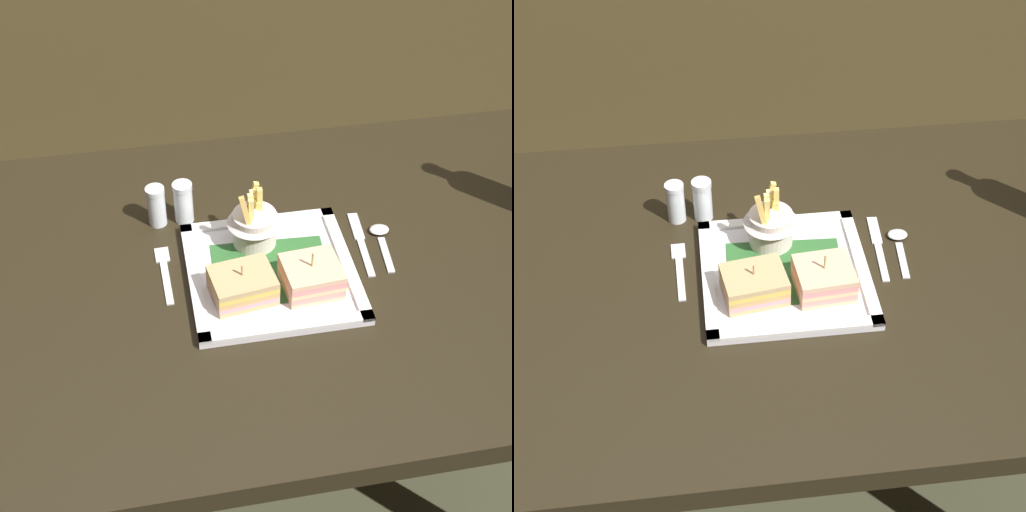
{
  "view_description": "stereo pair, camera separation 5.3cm",
  "coord_description": "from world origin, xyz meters",
  "views": [
    {
      "loc": [
        -0.13,
        -0.88,
        1.64
      ],
      "look_at": [
        0.02,
        -0.01,
        0.82
      ],
      "focal_mm": 51.79,
      "sensor_mm": 36.0,
      "label": 1
    },
    {
      "loc": [
        -0.08,
        -0.89,
        1.64
      ],
      "look_at": [
        0.02,
        -0.01,
        0.82
      ],
      "focal_mm": 51.79,
      "sensor_mm": 36.0,
      "label": 2
    }
  ],
  "objects": [
    {
      "name": "sandwich_half_right",
      "position": [
        0.1,
        -0.07,
        0.81
      ],
      "size": [
        0.1,
        0.09,
        0.07
      ],
      "color": "#E2B88C",
      "rests_on": "square_plate"
    },
    {
      "name": "pepper_shaker",
      "position": [
        -0.08,
        0.15,
        0.81
      ],
      "size": [
        0.04,
        0.04,
        0.08
      ],
      "color": "silver",
      "rests_on": "dining_table"
    },
    {
      "name": "fries_cup",
      "position": [
        0.03,
        0.06,
        0.83
      ],
      "size": [
        0.09,
        0.09,
        0.12
      ],
      "color": "silver",
      "rests_on": "square_plate"
    },
    {
      "name": "ground_plane",
      "position": [
        0.0,
        0.0,
        0.0
      ],
      "size": [
        6.0,
        6.0,
        0.0
      ],
      "primitive_type": "plane",
      "color": "#3A3A27"
    },
    {
      "name": "square_plate",
      "position": [
        0.05,
        -0.02,
        0.78
      ],
      "size": [
        0.28,
        0.28,
        0.02
      ],
      "color": "white",
      "rests_on": "dining_table"
    },
    {
      "name": "fork",
      "position": [
        -0.13,
        0.02,
        0.78
      ],
      "size": [
        0.02,
        0.14,
        0.0
      ],
      "color": "silver",
      "rests_on": "dining_table"
    },
    {
      "name": "sandwich_half_left",
      "position": [
        -0.01,
        -0.07,
        0.81
      ],
      "size": [
        0.11,
        0.09,
        0.07
      ],
      "color": "tan",
      "rests_on": "square_plate"
    },
    {
      "name": "salt_shaker",
      "position": [
        -0.13,
        0.15,
        0.81
      ],
      "size": [
        0.03,
        0.03,
        0.08
      ],
      "color": "silver",
      "rests_on": "dining_table"
    },
    {
      "name": "spoon",
      "position": [
        0.26,
        0.04,
        0.78
      ],
      "size": [
        0.04,
        0.12,
        0.01
      ],
      "color": "silver",
      "rests_on": "dining_table"
    },
    {
      "name": "knife",
      "position": [
        0.22,
        0.04,
        0.78
      ],
      "size": [
        0.03,
        0.16,
        0.0
      ],
      "color": "silver",
      "rests_on": "dining_table"
    },
    {
      "name": "dining_table",
      "position": [
        0.0,
        0.0,
        0.65
      ],
      "size": [
        1.39,
        0.79,
        0.78
      ],
      "color": "black",
      "rests_on": "ground_plane"
    }
  ]
}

